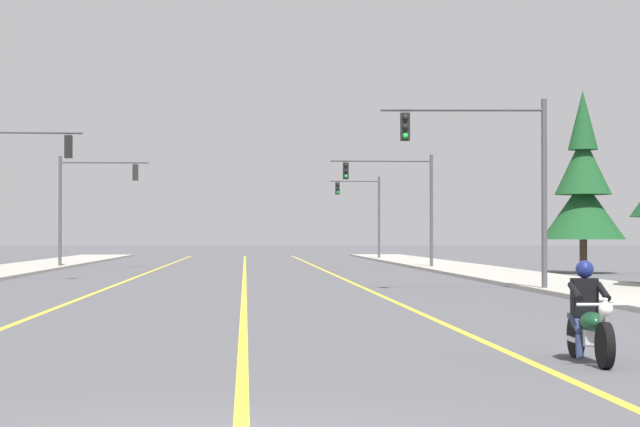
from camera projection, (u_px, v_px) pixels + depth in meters
lane_stripe_center at (245, 275)px, 55.10m from camera, size 0.16×100.00×0.01m
lane_stripe_left at (142, 275)px, 54.81m from camera, size 0.16×100.00×0.01m
lane_stripe_right at (334, 275)px, 55.36m from camera, size 0.16×100.00×0.01m
sidewalk_kerb_right at (515, 277)px, 50.82m from camera, size 4.40×110.00×0.14m
motorcycle_with_rider at (589, 322)px, 17.16m from camera, size 0.70×2.19×1.46m
traffic_signal_near_right at (496, 163)px, 38.47m from camera, size 5.33×0.48×6.20m
traffic_signal_near_left at (13, 179)px, 46.89m from camera, size 3.81×0.46×6.20m
traffic_signal_mid_right at (402, 192)px, 65.03m from camera, size 5.59×0.39×6.20m
traffic_signal_mid_left at (86, 194)px, 66.34m from camera, size 4.95×0.37×6.20m
traffic_signal_far_right at (365, 206)px, 89.41m from camera, size 3.78×0.54×6.20m
conifer_tree_right_verge_far at (583, 189)px, 57.17m from camera, size 3.97×3.97×8.74m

